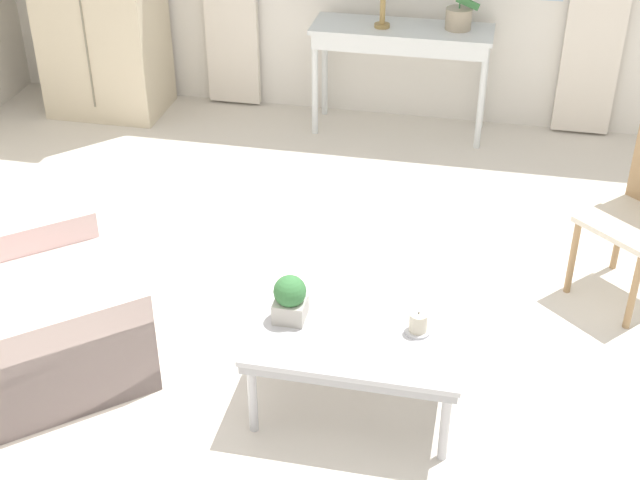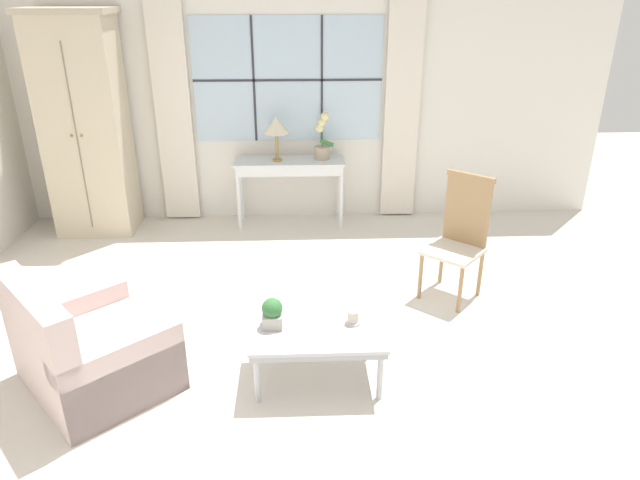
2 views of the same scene
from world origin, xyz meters
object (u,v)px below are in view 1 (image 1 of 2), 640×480
Objects in this scene: console_table at (402,40)px; armchair_upholstered at (27,313)px; potted_plant_small at (290,298)px; pillar_candle at (418,324)px; coffee_table at (358,341)px.

armchair_upholstered is (-1.34, -2.89, -0.40)m from console_table.
console_table is 2.85m from potted_plant_small.
console_table is 0.95× the size of armchair_upholstered.
console_table reaches higher than potted_plant_small.
pillar_candle is (0.55, 0.01, -0.06)m from potted_plant_small.
coffee_table is 8.40× the size of pillar_candle.
potted_plant_small reaches higher than coffee_table.
armchair_upholstered is 11.85× the size of pillar_candle.
armchair_upholstered is at bearing -177.95° from potted_plant_small.
pillar_candle is (1.79, 0.06, 0.18)m from armchair_upholstered.
armchair_upholstered reaches higher than pillar_candle.
pillar_candle is at bearing 1.89° from armchair_upholstered.
armchair_upholstered is 1.55m from coffee_table.
coffee_table is 0.34m from potted_plant_small.
console_table reaches higher than coffee_table.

